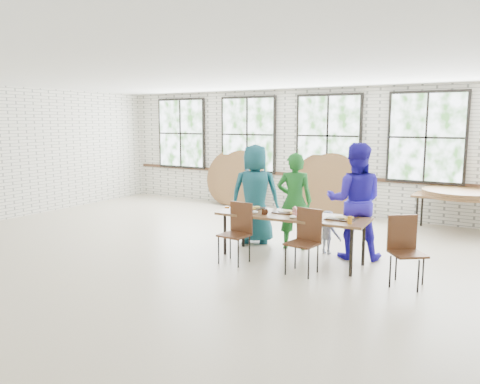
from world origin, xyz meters
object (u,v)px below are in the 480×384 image
object	(u,v)px
dining_table	(292,218)
chair_near_right	(306,235)
chair_near_left	(238,227)

from	to	relation	value
dining_table	chair_near_right	size ratio (longest dim) A/B	2.57
chair_near_left	dining_table	bearing A→B (deg)	42.55
dining_table	chair_near_right	xyz separation A→B (m)	(0.44, -0.46, -0.13)
dining_table	chair_near_left	bearing A→B (deg)	-145.76
dining_table	chair_near_left	world-z (taller)	chair_near_left
chair_near_left	chair_near_right	xyz separation A→B (m)	(1.13, 0.06, 0.00)
dining_table	chair_near_right	world-z (taller)	chair_near_right
chair_near_left	chair_near_right	world-z (taller)	same
chair_near_right	dining_table	bearing A→B (deg)	142.14
dining_table	chair_near_right	distance (m)	0.65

